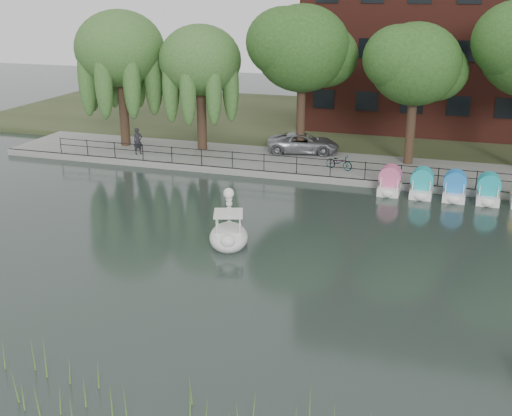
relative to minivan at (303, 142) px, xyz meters
The scene contains 16 objects.
ground_plane 18.17m from the minivan, 87.42° to the right, with size 120.00×120.00×0.00m, color #38443E.
promenade 2.46m from the minivan, 68.97° to the right, with size 40.00×6.00×0.40m, color gray.
kerb 5.22m from the minivan, 80.86° to the right, with size 40.00×0.25×0.40m, color gray.
land_strip 11.95m from the minivan, 86.07° to the left, with size 60.00×22.00×0.36m, color #47512D.
railing 4.94m from the minivan, 80.50° to the right, with size 32.00×0.05×1.00m.
apartment_building 16.40m from the minivan, 56.59° to the left, with size 20.00×10.07×18.00m.
willow_left 13.56m from the minivan, behind, with size 5.88×5.88×9.01m.
willow_mid 8.49m from the minivan, behind, with size 5.32×5.32×8.15m.
broadleaf_center 5.92m from the minivan, 146.90° to the right, with size 6.00×6.00×9.25m.
broadleaf_right 8.62m from the minivan, ahead, with size 5.40×5.40×8.32m.
minivan is the anchor object (origin of this frame).
bicycle 4.50m from the minivan, 47.46° to the right, with size 1.72×0.60×1.00m, color gray.
pedestrian 10.78m from the minivan, 160.01° to the right, with size 0.71×0.48×1.98m, color black.
swan_boat 15.45m from the minivan, 88.23° to the right, with size 2.47×3.09×2.28m.
pedal_boat_row 12.84m from the minivan, 26.97° to the right, with size 11.35×1.70×1.40m.
reed_bank 27.77m from the minivan, 84.18° to the right, with size 24.00×2.40×1.20m.
Camera 1 is at (8.90, -21.92, 10.66)m, focal length 45.00 mm.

